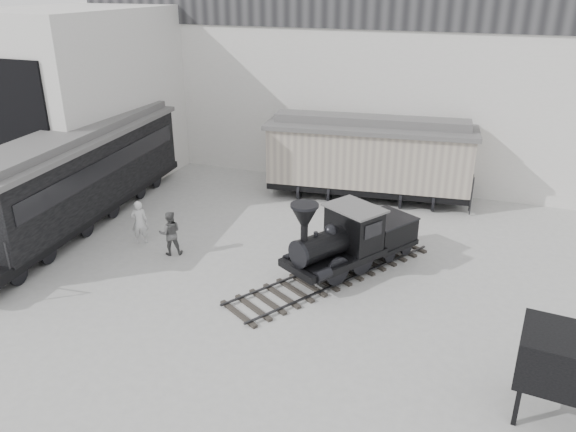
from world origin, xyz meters
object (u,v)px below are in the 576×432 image
at_px(boxcar, 369,156).
at_px(passenger_coach, 79,175).
at_px(visitor_a, 140,222).
at_px(visitor_b, 170,233).
at_px(coal_hopper, 566,366).
at_px(locomotive, 347,243).

xyz_separation_m(boxcar, passenger_coach, (-11.54, -7.45, 0.00)).
height_order(visitor_a, visitor_b, visitor_a).
xyz_separation_m(visitor_b, coal_hopper, (14.03, -4.51, 0.65)).
bearing_deg(boxcar, passenger_coach, -154.06).
distance_m(locomotive, coal_hopper, 9.02).
height_order(locomotive, coal_hopper, locomotive).
relative_size(locomotive, passenger_coach, 0.58).
relative_size(locomotive, visitor_a, 4.63).
bearing_deg(passenger_coach, visitor_a, -22.85).
xyz_separation_m(passenger_coach, visitor_b, (5.63, -1.65, -1.27)).
relative_size(boxcar, passenger_coach, 0.70).
bearing_deg(locomotive, visitor_a, -144.90).
distance_m(boxcar, passenger_coach, 13.74).
bearing_deg(visitor_a, boxcar, -163.47).
height_order(passenger_coach, visitor_b, passenger_coach).
height_order(visitor_a, coal_hopper, coal_hopper).
relative_size(locomotive, boxcar, 0.84).
distance_m(boxcar, visitor_a, 11.62).
bearing_deg(boxcar, visitor_b, -129.90).
relative_size(boxcar, visitor_b, 5.69).
xyz_separation_m(passenger_coach, visitor_a, (3.88, -1.20, -1.24)).
bearing_deg(visitor_a, coal_hopper, 130.61).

